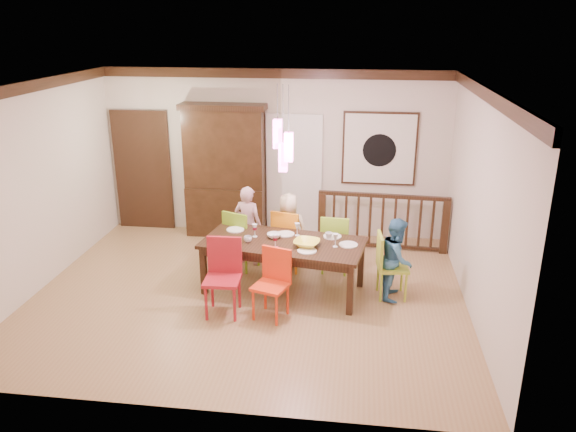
# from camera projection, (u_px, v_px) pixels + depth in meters

# --- Properties ---
(floor) EXTENTS (6.00, 6.00, 0.00)m
(floor) POSITION_uv_depth(u_px,v_px,m) (249.00, 294.00, 7.93)
(floor) COLOR #9E774C
(floor) RESTS_ON ground
(ceiling) EXTENTS (6.00, 6.00, 0.00)m
(ceiling) POSITION_uv_depth(u_px,v_px,m) (243.00, 85.00, 6.96)
(ceiling) COLOR white
(ceiling) RESTS_ON wall_back
(wall_back) EXTENTS (6.00, 0.00, 6.00)m
(wall_back) POSITION_uv_depth(u_px,v_px,m) (275.00, 154.00, 9.78)
(wall_back) COLOR beige
(wall_back) RESTS_ON floor
(wall_left) EXTENTS (0.00, 5.00, 5.00)m
(wall_left) POSITION_uv_depth(u_px,v_px,m) (35.00, 188.00, 7.81)
(wall_left) COLOR beige
(wall_left) RESTS_ON floor
(wall_right) EXTENTS (0.00, 5.00, 5.00)m
(wall_right) POSITION_uv_depth(u_px,v_px,m) (479.00, 206.00, 7.08)
(wall_right) COLOR beige
(wall_right) RESTS_ON floor
(crown_molding) EXTENTS (6.00, 5.00, 0.16)m
(crown_molding) POSITION_uv_depth(u_px,v_px,m) (243.00, 92.00, 6.99)
(crown_molding) COLOR black
(crown_molding) RESTS_ON wall_back
(panel_door) EXTENTS (1.04, 0.07, 2.24)m
(panel_door) POSITION_uv_depth(u_px,v_px,m) (144.00, 172.00, 10.16)
(panel_door) COLOR black
(panel_door) RESTS_ON wall_back
(white_doorway) EXTENTS (0.97, 0.05, 2.22)m
(white_doorway) POSITION_uv_depth(u_px,v_px,m) (294.00, 177.00, 9.84)
(white_doorway) COLOR silver
(white_doorway) RESTS_ON wall_back
(painting) EXTENTS (1.25, 0.06, 1.25)m
(painting) POSITION_uv_depth(u_px,v_px,m) (379.00, 149.00, 9.48)
(painting) COLOR black
(painting) RESTS_ON wall_back
(pendant_cluster) EXTENTS (0.27, 0.21, 1.14)m
(pendant_cluster) POSITION_uv_depth(u_px,v_px,m) (283.00, 146.00, 7.36)
(pendant_cluster) COLOR #FF4CB8
(pendant_cluster) RESTS_ON ceiling
(dining_table) EXTENTS (2.36, 1.35, 0.75)m
(dining_table) POSITION_uv_depth(u_px,v_px,m) (283.00, 247.00, 7.84)
(dining_table) COLOR black
(dining_table) RESTS_ON floor
(chair_far_left) EXTENTS (0.56, 0.56, 0.96)m
(chair_far_left) POSITION_uv_depth(u_px,v_px,m) (242.00, 235.00, 8.61)
(chair_far_left) COLOR #72A11F
(chair_far_left) RESTS_ON floor
(chair_far_mid) EXTENTS (0.54, 0.54, 0.97)m
(chair_far_mid) POSITION_uv_depth(u_px,v_px,m) (290.00, 235.00, 8.59)
(chair_far_mid) COLOR orange
(chair_far_mid) RESTS_ON floor
(chair_far_right) EXTENTS (0.45, 0.45, 0.93)m
(chair_far_right) POSITION_uv_depth(u_px,v_px,m) (336.00, 238.00, 8.50)
(chair_far_right) COLOR #8AC32A
(chair_far_right) RESTS_ON floor
(chair_near_left) EXTENTS (0.48, 0.48, 1.01)m
(chair_near_left) POSITION_uv_depth(u_px,v_px,m) (222.00, 274.00, 7.22)
(chair_near_left) COLOR maroon
(chair_near_left) RESTS_ON floor
(chair_near_mid) EXTENTS (0.52, 0.52, 0.91)m
(chair_near_mid) POSITION_uv_depth(u_px,v_px,m) (270.00, 281.00, 7.16)
(chair_near_mid) COLOR red
(chair_near_mid) RESTS_ON floor
(chair_end_right) EXTENTS (0.46, 0.46, 0.92)m
(chair_end_right) POSITION_uv_depth(u_px,v_px,m) (393.00, 262.00, 7.71)
(chair_end_right) COLOR #A8C330
(chair_end_right) RESTS_ON floor
(china_hutch) EXTENTS (1.48, 0.46, 2.33)m
(china_hutch) POSITION_uv_depth(u_px,v_px,m) (225.00, 171.00, 9.79)
(china_hutch) COLOR black
(china_hutch) RESTS_ON floor
(balustrade) EXTENTS (2.16, 0.21, 0.96)m
(balustrade) POSITION_uv_depth(u_px,v_px,m) (382.00, 220.00, 9.35)
(balustrade) COLOR black
(balustrade) RESTS_ON floor
(person_far_left) EXTENTS (0.52, 0.41, 1.27)m
(person_far_left) POSITION_uv_depth(u_px,v_px,m) (248.00, 225.00, 8.75)
(person_far_left) COLOR beige
(person_far_left) RESTS_ON floor
(person_far_mid) EXTENTS (0.60, 0.41, 1.17)m
(person_far_mid) POSITION_uv_depth(u_px,v_px,m) (289.00, 230.00, 8.69)
(person_far_mid) COLOR beige
(person_far_mid) RESTS_ON floor
(person_end_right) EXTENTS (0.51, 0.62, 1.15)m
(person_end_right) POSITION_uv_depth(u_px,v_px,m) (397.00, 259.00, 7.68)
(person_end_right) COLOR teal
(person_end_right) RESTS_ON floor
(serving_bowl) EXTENTS (0.41, 0.41, 0.09)m
(serving_bowl) POSITION_uv_depth(u_px,v_px,m) (307.00, 243.00, 7.63)
(serving_bowl) COLOR yellow
(serving_bowl) RESTS_ON dining_table
(small_bowl) EXTENTS (0.24, 0.24, 0.06)m
(small_bowl) POSITION_uv_depth(u_px,v_px,m) (274.00, 236.00, 7.93)
(small_bowl) COLOR white
(small_bowl) RESTS_ON dining_table
(cup_left) EXTENTS (0.12, 0.12, 0.09)m
(cup_left) POSITION_uv_depth(u_px,v_px,m) (248.00, 239.00, 7.77)
(cup_left) COLOR silver
(cup_left) RESTS_ON dining_table
(cup_right) EXTENTS (0.13, 0.13, 0.09)m
(cup_right) POSITION_uv_depth(u_px,v_px,m) (329.00, 236.00, 7.89)
(cup_right) COLOR silver
(cup_right) RESTS_ON dining_table
(plate_far_left) EXTENTS (0.26, 0.26, 0.01)m
(plate_far_left) POSITION_uv_depth(u_px,v_px,m) (235.00, 230.00, 8.23)
(plate_far_left) COLOR white
(plate_far_left) RESTS_ON dining_table
(plate_far_mid) EXTENTS (0.26, 0.26, 0.01)m
(plate_far_mid) POSITION_uv_depth(u_px,v_px,m) (285.00, 234.00, 8.06)
(plate_far_mid) COLOR white
(plate_far_mid) RESTS_ON dining_table
(plate_far_right) EXTENTS (0.26, 0.26, 0.01)m
(plate_far_right) POSITION_uv_depth(u_px,v_px,m) (332.00, 236.00, 7.97)
(plate_far_right) COLOR white
(plate_far_right) RESTS_ON dining_table
(plate_near_left) EXTENTS (0.26, 0.26, 0.01)m
(plate_near_left) POSITION_uv_depth(u_px,v_px,m) (230.00, 245.00, 7.66)
(plate_near_left) COLOR white
(plate_near_left) RESTS_ON dining_table
(plate_near_mid) EXTENTS (0.26, 0.26, 0.01)m
(plate_near_mid) POSITION_uv_depth(u_px,v_px,m) (307.00, 251.00, 7.48)
(plate_near_mid) COLOR white
(plate_near_mid) RESTS_ON dining_table
(plate_end_right) EXTENTS (0.26, 0.26, 0.01)m
(plate_end_right) POSITION_uv_depth(u_px,v_px,m) (348.00, 245.00, 7.68)
(plate_end_right) COLOR white
(plate_end_right) RESTS_ON dining_table
(wine_glass_a) EXTENTS (0.08, 0.08, 0.19)m
(wine_glass_a) POSITION_uv_depth(u_px,v_px,m) (255.00, 230.00, 7.95)
(wine_glass_a) COLOR #590C19
(wine_glass_a) RESTS_ON dining_table
(wine_glass_b) EXTENTS (0.08, 0.08, 0.19)m
(wine_glass_b) POSITION_uv_depth(u_px,v_px,m) (297.00, 229.00, 7.99)
(wine_glass_b) COLOR silver
(wine_glass_b) RESTS_ON dining_table
(wine_glass_c) EXTENTS (0.08, 0.08, 0.19)m
(wine_glass_c) POSITION_uv_depth(u_px,v_px,m) (275.00, 241.00, 7.57)
(wine_glass_c) COLOR #590C19
(wine_glass_c) RESTS_ON dining_table
(wine_glass_d) EXTENTS (0.08, 0.08, 0.19)m
(wine_glass_d) POSITION_uv_depth(u_px,v_px,m) (336.00, 240.00, 7.59)
(wine_glass_d) COLOR silver
(wine_glass_d) RESTS_ON dining_table
(napkin) EXTENTS (0.18, 0.14, 0.01)m
(napkin) POSITION_uv_depth(u_px,v_px,m) (271.00, 249.00, 7.55)
(napkin) COLOR #D83359
(napkin) RESTS_ON dining_table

